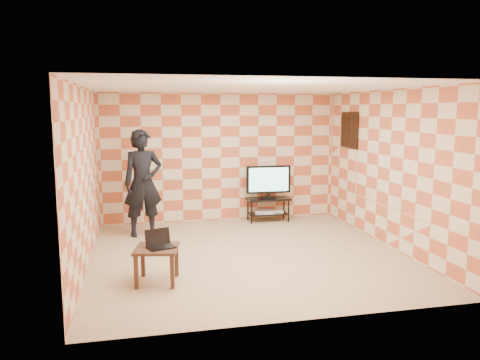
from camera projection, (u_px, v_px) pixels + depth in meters
name	position (u px, v px, depth m)	size (l,w,h in m)	color
floor	(248.00, 254.00, 7.69)	(5.00, 5.00, 0.00)	tan
wall_back	(221.00, 158.00, 9.90)	(5.00, 0.02, 2.70)	beige
wall_front	(301.00, 203.00, 5.07)	(5.00, 0.02, 2.70)	beige
wall_left	(85.00, 178.00, 6.95)	(0.02, 5.00, 2.70)	beige
wall_right	(390.00, 169.00, 8.02)	(0.02, 5.00, 2.70)	beige
ceiling	(248.00, 87.00, 7.28)	(5.00, 5.00, 0.02)	white
wall_art	(349.00, 130.00, 9.42)	(0.04, 0.72, 0.72)	black
tv_stand	(268.00, 204.00, 9.93)	(0.92, 0.41, 0.50)	black
tv	(268.00, 180.00, 9.85)	(0.95, 0.19, 0.69)	black
dvd_player	(264.00, 212.00, 9.96)	(0.39, 0.28, 0.07)	#B3B3B6
game_console	(278.00, 211.00, 10.03)	(0.22, 0.16, 0.05)	silver
side_table	(157.00, 253.00, 6.39)	(0.67, 0.67, 0.50)	#322215
laptop	(160.00, 243.00, 6.38)	(0.43, 0.38, 0.24)	black
person	(143.00, 183.00, 8.73)	(0.73, 0.48, 2.00)	black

